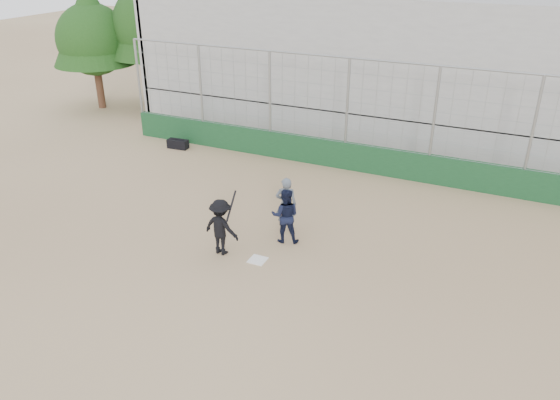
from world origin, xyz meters
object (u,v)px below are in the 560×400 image
at_px(catcher_crouched, 285,224).
at_px(umpire, 286,207).
at_px(batter_at_plate, 221,227).
at_px(equipment_bag, 178,144).

relative_size(catcher_crouched, umpire, 0.74).
distance_m(batter_at_plate, catcher_crouched, 1.81).
bearing_deg(batter_at_plate, umpire, 60.56).
distance_m(batter_at_plate, umpire, 2.13).
relative_size(catcher_crouched, equipment_bag, 1.27).
height_order(batter_at_plate, equipment_bag, batter_at_plate).
bearing_deg(umpire, batter_at_plate, 42.78).
xyz_separation_m(catcher_crouched, equipment_bag, (-6.99, 5.00, -0.36)).
bearing_deg(catcher_crouched, equipment_bag, 144.40).
relative_size(umpire, equipment_bag, 1.73).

